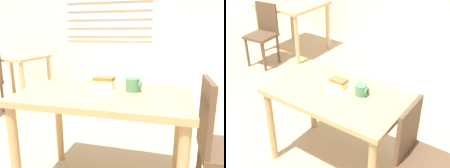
# 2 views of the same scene
# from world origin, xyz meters

# --- Properties ---
(dining_table_near) EXTENTS (1.09, 0.66, 0.73)m
(dining_table_near) POSITION_xyz_m (0.09, 0.53, 0.61)
(dining_table_near) COLOR tan
(dining_table_near) RESTS_ON ground_plane
(dining_table_far) EXTENTS (0.85, 0.81, 0.75)m
(dining_table_far) POSITION_xyz_m (-1.88, 2.17, 0.63)
(dining_table_far) COLOR tan
(dining_table_far) RESTS_ON ground_plane
(chair_near_window) EXTENTS (0.36, 0.36, 0.85)m
(chair_near_window) POSITION_xyz_m (0.82, 0.51, 0.47)
(chair_near_window) COLOR brown
(chair_near_window) RESTS_ON ground_plane
(chair_far_corner) EXTENTS (0.40, 0.40, 0.85)m
(chair_far_corner) POSITION_xyz_m (-1.90, 1.58, 0.47)
(chair_far_corner) COLOR brown
(chair_far_corner) RESTS_ON ground_plane
(plate) EXTENTS (0.20, 0.20, 0.01)m
(plate) POSITION_xyz_m (0.08, 0.57, 0.73)
(plate) COLOR white
(plate) RESTS_ON dining_table_near
(cake_slice) EXTENTS (0.13, 0.08, 0.08)m
(cake_slice) POSITION_xyz_m (0.08, 0.57, 0.78)
(cake_slice) COLOR beige
(cake_slice) RESTS_ON plate
(coffee_mug) EXTENTS (0.10, 0.10, 0.09)m
(coffee_mug) POSITION_xyz_m (0.27, 0.60, 0.77)
(coffee_mug) COLOR #4C8456
(coffee_mug) RESTS_ON dining_table_near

